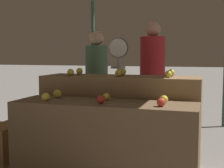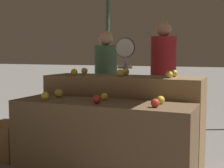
{
  "view_description": "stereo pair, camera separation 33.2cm",
  "coord_description": "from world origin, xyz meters",
  "views": [
    {
      "loc": [
        0.97,
        -2.86,
        1.31
      ],
      "look_at": [
        -0.01,
        0.3,
        0.99
      ],
      "focal_mm": 50.0,
      "sensor_mm": 36.0,
      "label": 1
    },
    {
      "loc": [
        1.28,
        -2.74,
        1.31
      ],
      "look_at": [
        -0.01,
        0.3,
        0.99
      ],
      "focal_mm": 50.0,
      "sensor_mm": 36.0,
      "label": 2
    }
  ],
  "objects": [
    {
      "name": "display_counter_front",
      "position": [
        0.0,
        0.0,
        0.42
      ],
      "size": [
        1.82,
        0.55,
        0.84
      ],
      "primitive_type": "cube",
      "color": "brown",
      "rests_on": "ground_plane"
    },
    {
      "name": "display_counter_back",
      "position": [
        0.0,
        0.6,
        0.53
      ],
      "size": [
        1.82,
        0.55,
        1.05
      ],
      "primitive_type": "cube",
      "color": "olive",
      "rests_on": "ground_plane"
    },
    {
      "name": "apple_front_0",
      "position": [
        -0.57,
        -0.12,
        0.88
      ],
      "size": [
        0.09,
        0.09,
        0.09
      ],
      "primitive_type": "sphere",
      "color": "yellow",
      "rests_on": "display_counter_front"
    },
    {
      "name": "apple_front_1",
      "position": [
        0.01,
        -0.11,
        0.88
      ],
      "size": [
        0.08,
        0.08,
        0.08
      ],
      "primitive_type": "sphere",
      "color": "#B72D23",
      "rests_on": "display_counter_front"
    },
    {
      "name": "apple_front_2",
      "position": [
        0.57,
        -0.1,
        0.88
      ],
      "size": [
        0.08,
        0.08,
        0.08
      ],
      "primitive_type": "sphere",
      "color": "red",
      "rests_on": "display_counter_front"
    },
    {
      "name": "apple_front_3",
      "position": [
        -0.56,
        0.12,
        0.88
      ],
      "size": [
        0.09,
        0.09,
        0.09
      ],
      "primitive_type": "sphere",
      "color": "gold",
      "rests_on": "display_counter_front"
    },
    {
      "name": "apple_front_4",
      "position": [
        -0.01,
        0.1,
        0.88
      ],
      "size": [
        0.08,
        0.08,
        0.08
      ],
      "primitive_type": "sphere",
      "color": "gold",
      "rests_on": "display_counter_front"
    },
    {
      "name": "apple_front_5",
      "position": [
        0.57,
        0.1,
        0.88
      ],
      "size": [
        0.08,
        0.08,
        0.08
      ],
      "primitive_type": "sphere",
      "color": "gold",
      "rests_on": "display_counter_front"
    },
    {
      "name": "apple_back_0",
      "position": [
        -0.58,
        0.48,
        1.09
      ],
      "size": [
        0.08,
        0.08,
        0.08
      ],
      "primitive_type": "sphere",
      "color": "yellow",
      "rests_on": "display_counter_back"
    },
    {
      "name": "apple_back_1",
      "position": [
        0.01,
        0.49,
        1.1
      ],
      "size": [
        0.08,
        0.08,
        0.08
      ],
      "primitive_type": "sphere",
      "color": "gold",
      "rests_on": "display_counter_back"
    },
    {
      "name": "apple_back_2",
      "position": [
        0.56,
        0.5,
        1.09
      ],
      "size": [
        0.08,
        0.08,
        0.08
      ],
      "primitive_type": "sphere",
      "color": "gold",
      "rests_on": "display_counter_back"
    },
    {
      "name": "apple_back_3",
      "position": [
        -0.56,
        0.71,
        1.09
      ],
      "size": [
        0.08,
        0.08,
        0.08
      ],
      "primitive_type": "sphere",
      "color": "yellow",
      "rests_on": "display_counter_back"
    },
    {
      "name": "apple_back_4",
      "position": [
        -0.01,
        0.7,
        1.1
      ],
      "size": [
        0.09,
        0.09,
        0.09
      ],
      "primitive_type": "sphere",
      "color": "gold",
      "rests_on": "display_counter_back"
    },
    {
      "name": "apple_back_5",
      "position": [
        0.57,
        0.7,
        1.09
      ],
      "size": [
        0.08,
        0.08,
        0.08
      ],
      "primitive_type": "sphere",
      "color": "gold",
      "rests_on": "display_counter_back"
    },
    {
      "name": "produce_scale",
      "position": [
        -0.2,
        1.21,
        1.1
      ],
      "size": [
        0.27,
        0.2,
        1.53
      ],
      "color": "#99999E",
      "rests_on": "ground_plane"
    },
    {
      "name": "person_vendor_at_scale",
      "position": [
        -0.64,
        1.56,
        0.96
      ],
      "size": [
        0.45,
        0.45,
        1.65
      ],
      "rotation": [
        0.0,
        0.0,
        3.57
      ],
      "color": "#2D2D38",
      "rests_on": "ground_plane"
    },
    {
      "name": "person_customer_left",
      "position": [
        0.12,
        2.05,
        1.04
      ],
      "size": [
        0.53,
        0.53,
        1.81
      ],
      "rotation": [
        0.0,
        0.0,
        3.62
      ],
      "color": "#2D2D38",
      "rests_on": "ground_plane"
    }
  ]
}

